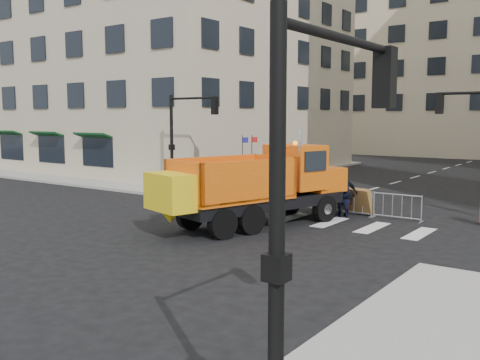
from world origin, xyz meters
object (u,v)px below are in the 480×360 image
Objects in this scene: cop_b at (332,193)px; worker at (185,180)px; plow_truck at (255,184)px; cop_c at (344,194)px; cop_a at (343,195)px.

worker is (-8.31, -0.20, 0.02)m from cop_b.
plow_truck is 7.89m from worker.
cop_b is at bearing -44.41° from cop_c.
worker is at bearing -43.12° from cop_c.
cop_a is 0.54m from cop_b.
cop_c is (1.94, 3.87, -0.69)m from plow_truck.
cop_a is 8.85m from worker.
cop_b reaches higher than cop_a.
plow_truck is at bearing 60.73° from cop_a.
plow_truck reaches higher than worker.
worker is (-6.95, 3.67, -0.68)m from plow_truck.
worker is at bearing 32.99° from cop_b.
cop_b is 0.58m from cop_c.
cop_b is 0.99× the size of cop_c.
cop_a is at bearing -9.90° from plow_truck.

